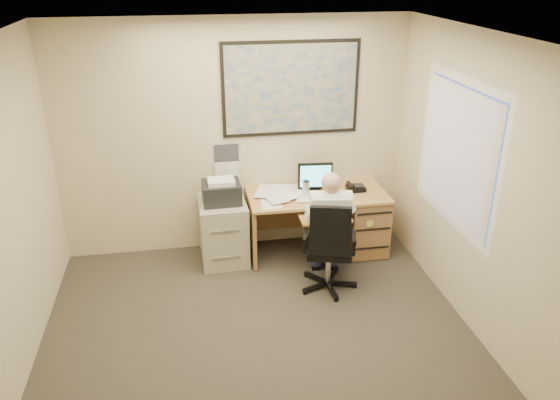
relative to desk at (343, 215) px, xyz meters
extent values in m
cube|color=#343028|center=(-1.23, -1.90, -0.44)|extent=(4.00, 4.50, 0.00)
cube|color=white|center=(-1.23, -1.90, 2.26)|extent=(4.00, 4.50, 0.00)
cube|color=beige|center=(-1.23, 0.35, 0.91)|extent=(4.00, 0.00, 2.70)
cube|color=beige|center=(0.77, -1.90, 0.91)|extent=(0.00, 4.50, 2.70)
cube|color=tan|center=(-0.33, -0.02, 0.29)|extent=(1.60, 0.75, 0.03)
cube|color=#AA7845|center=(0.25, -0.02, -0.08)|extent=(0.45, 0.70, 0.70)
cube|color=#AA7845|center=(-1.11, -0.02, -0.08)|extent=(0.04, 0.70, 0.70)
cube|color=#AA7845|center=(-0.33, 0.32, 0.01)|extent=(1.55, 0.03, 0.55)
cylinder|color=black|center=(-0.33, 0.13, 0.32)|extent=(0.16, 0.16, 0.02)
cube|color=black|center=(-0.33, 0.11, 0.49)|extent=(0.40, 0.07, 0.30)
cube|color=#5CE3FA|center=(-0.33, 0.08, 0.49)|extent=(0.36, 0.04, 0.26)
cube|color=tan|center=(-0.35, -0.47, 0.22)|extent=(0.55, 0.30, 0.02)
cube|color=beige|center=(-0.35, -0.47, 0.24)|extent=(0.43, 0.14, 0.02)
cube|color=black|center=(0.14, 0.01, 0.33)|extent=(0.20, 0.18, 0.05)
cylinder|color=silver|center=(-0.47, -0.05, 0.40)|extent=(0.08, 0.08, 0.18)
cylinder|color=white|center=(-0.40, 0.15, 0.36)|extent=(0.08, 0.08, 0.10)
cube|color=white|center=(-0.78, -0.02, 0.32)|extent=(0.60, 0.56, 0.03)
cube|color=#1E4C93|center=(-0.58, 0.33, 1.46)|extent=(1.56, 0.03, 1.06)
cube|color=white|center=(-1.33, 0.34, 0.64)|extent=(0.28, 0.01, 0.42)
cube|color=#AEA78C|center=(-1.43, -0.01, -0.08)|extent=(0.54, 0.64, 0.73)
cube|color=black|center=(-1.43, -0.01, 0.41)|extent=(0.43, 0.38, 0.23)
cube|color=white|center=(-1.43, -0.03, 0.55)|extent=(0.30, 0.24, 0.05)
cylinder|color=silver|center=(-0.39, -0.79, -0.20)|extent=(0.06, 0.06, 0.39)
cube|color=black|center=(-0.39, -0.79, 0.01)|extent=(0.55, 0.55, 0.07)
cube|color=black|center=(-0.33, -1.01, 0.33)|extent=(0.41, 0.16, 0.53)
camera|label=1|loc=(-1.77, -5.62, 2.80)|focal=35.00mm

